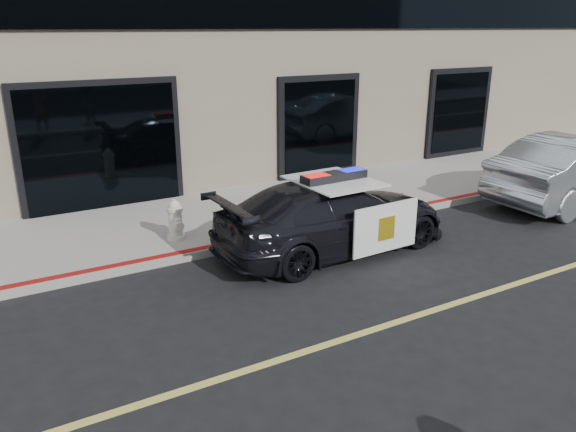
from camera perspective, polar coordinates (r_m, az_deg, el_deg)
ground at (r=7.38m, az=2.81°, el=-13.29°), size 120.00×120.00×0.00m
sidewalk_n at (r=11.69m, az=-11.15°, el=-0.80°), size 60.00×3.50×0.15m
police_car at (r=10.17m, az=4.62°, el=0.03°), size 2.24×4.63×1.47m
fire_hydrant at (r=10.55m, az=-11.35°, el=-0.47°), size 0.35×0.48×0.77m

